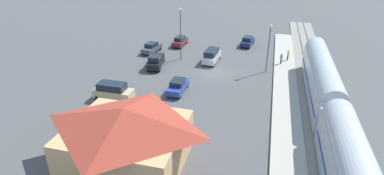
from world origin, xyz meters
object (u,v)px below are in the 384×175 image
Objects in this scene: sedan_maroon at (180,41)px; station_building at (126,136)px; suv_tan at (113,91)px; sedan_navy at (248,41)px; light_pole_lot_center at (181,28)px; pedestrian_on_platform at (288,54)px; pedestrian_waiting_far at (281,58)px; sedan_blue at (178,86)px; pickup_black at (156,61)px; sedan_charcoal at (152,48)px; light_pole_near_platform at (269,43)px; suv_silver at (212,56)px.

station_building is at bearing 98.68° from sedan_maroon.
suv_tan is at bearing -56.37° from station_building.
light_pole_lot_center is (10.13, 10.12, 4.43)m from sedan_navy.
pedestrian_on_platform is 2.28m from pedestrian_waiting_far.
pedestrian_waiting_far reaches higher than sedan_blue.
suv_tan is at bearing 84.96° from sedan_maroon.
pedestrian_on_platform is at bearing 136.72° from sedan_navy.
sedan_maroon is at bearing -93.33° from pickup_black.
sedan_navy and sedan_charcoal have the same top height.
sedan_blue is at bearing 104.40° from light_pole_lot_center.
pickup_black reaches higher than sedan_blue.
pedestrian_waiting_far is 0.30× the size of pickup_black.
sedan_blue is 19.44m from sedan_maroon.
suv_tan is 0.87× the size of pickup_black.
light_pole_near_platform reaches higher than sedan_navy.
pickup_black is at bearing 20.58° from pedestrian_on_platform.
sedan_maroon is 6.22m from sedan_charcoal.
station_building is at bearing 96.15° from light_pole_lot_center.
pickup_black is 1.20× the size of sedan_charcoal.
sedan_maroon is at bearing -127.90° from sedan_charcoal.
pedestrian_waiting_far is at bearing -124.16° from light_pole_near_platform.
suv_tan and suv_silver have the same top height.
suv_tan reaches higher than sedan_maroon.
station_building reaches higher than suv_silver.
sedan_charcoal is at bearing 26.46° from sedan_navy.
suv_tan reaches higher than pickup_black.
sedan_charcoal is (23.39, 1.29, -0.40)m from pedestrian_on_platform.
suv_silver is (-2.21, -11.68, 0.27)m from sedan_blue.
light_pole_near_platform reaches higher than sedan_blue.
suv_tan reaches higher than pedestrian_on_platform.
pickup_black reaches higher than sedan_maroon.
light_pole_near_platform is (-16.95, -2.38, 3.59)m from pickup_black.
light_pole_near_platform is at bearing -114.56° from station_building.
sedan_blue is (-0.18, -14.62, -2.05)m from station_building.
suv_silver is (11.00, 1.42, -0.13)m from pedestrian_waiting_far.
sedan_charcoal is (3.82, 4.91, 0.00)m from sedan_maroon.
light_pole_lot_center reaches higher than sedan_maroon.
sedan_navy is at bearing -165.70° from sedan_maroon.
light_pole_lot_center is (3.02, -11.75, 4.43)m from sedan_blue.
pedestrian_on_platform is 0.37× the size of sedan_maroon.
station_building is 6.25× the size of pedestrian_waiting_far.
pedestrian_waiting_far is 19.93m from pickup_black.
station_building is at bearing 104.55° from pickup_black.
suv_tan is 0.97× the size of suv_silver.
suv_silver is 0.69× the size of light_pole_near_platform.
sedan_navy is (6.10, -8.77, -0.40)m from pedestrian_waiting_far.
pickup_black is (-1.35, -11.47, -0.12)m from suv_tan.
pedestrian_on_platform and pedestrian_waiting_far have the same top height.
sedan_navy and sedan_maroon have the same top height.
light_pole_lot_center is (5.23, -0.07, 4.16)m from suv_silver.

